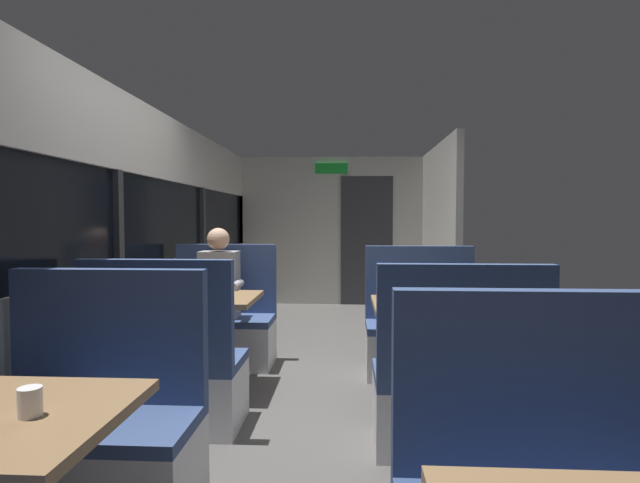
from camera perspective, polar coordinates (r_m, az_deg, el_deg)
name	(u,v)px	position (r m, az deg, el deg)	size (l,w,h in m)	color
ground_plane	(312,404)	(3.79, -0.98, -18.26)	(3.30, 9.20, 0.02)	#514F4C
carriage_window_panel_left	(115,250)	(3.93, -22.60, -0.96)	(0.09, 8.48, 2.30)	beige
carriage_end_bulkhead	(335,232)	(7.73, 1.77, 1.15)	(2.90, 0.11, 2.30)	beige
carriage_aisle_panel_right	(439,233)	(6.64, 13.58, 0.93)	(0.08, 2.40, 2.30)	beige
bench_near_window_facing_entry	(94,441)	(2.64, -24.74, -20.23)	(0.95, 0.50, 1.10)	silver
dining_table_mid_window	(199,309)	(3.98, -13.83, -7.60)	(0.90, 0.70, 0.74)	#9E9EA3
bench_mid_window_facing_end	(166,377)	(3.41, -17.35, -14.78)	(0.95, 0.50, 1.10)	silver
bench_mid_window_facing_entry	(222,329)	(4.70, -11.24, -9.86)	(0.95, 0.50, 1.10)	silver
dining_table_rear_aisle	(436,317)	(3.66, 13.28, -8.48)	(0.90, 0.70, 0.74)	#9E9EA3
bench_rear_aisle_facing_end	(457,394)	(3.08, 15.57, -16.66)	(0.95, 0.50, 1.10)	silver
bench_rear_aisle_facing_entry	(421,336)	(4.40, 11.64, -10.71)	(0.95, 0.50, 1.10)	silver
seated_passenger	(220,308)	(4.59, -11.49, -7.50)	(0.47, 0.55, 1.26)	#26262D
coffee_cup_secondary	(30,402)	(1.81, -30.54, -15.71)	(0.07, 0.07, 0.09)	white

